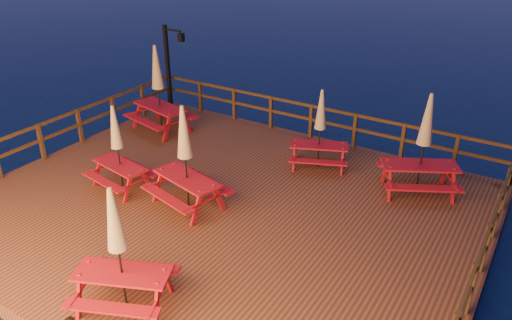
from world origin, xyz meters
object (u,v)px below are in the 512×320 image
object	(u,v)px
picnic_table_0	(320,128)
picnic_table_2	(118,248)
lamp_post	(171,60)
picnic_table_1	(158,88)

from	to	relation	value
picnic_table_0	picnic_table_2	size ratio (longest dim) A/B	0.92
lamp_post	picnic_table_0	size ratio (longest dim) A/B	1.32
picnic_table_0	lamp_post	bearing A→B (deg)	144.69
picnic_table_1	picnic_table_2	world-z (taller)	picnic_table_1
lamp_post	picnic_table_0	world-z (taller)	lamp_post
picnic_table_0	picnic_table_1	xyz separation A→B (m)	(-5.50, -0.35, 0.28)
lamp_post	picnic_table_2	size ratio (longest dim) A/B	1.22
lamp_post	picnic_table_2	xyz separation A→B (m)	(5.93, -8.32, -0.52)
lamp_post	picnic_table_1	world-z (taller)	lamp_post
lamp_post	picnic_table_2	world-z (taller)	lamp_post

